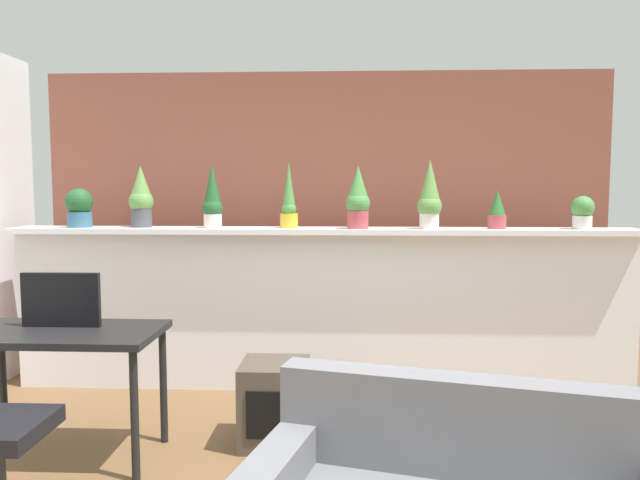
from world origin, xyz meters
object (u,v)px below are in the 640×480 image
(potted_plant_5, at_px, (430,196))
(potted_plant_7, at_px, (583,212))
(potted_plant_2, at_px, (212,199))
(potted_plant_0, at_px, (79,207))
(potted_plant_3, at_px, (289,201))
(tv_monitor, at_px, (61,300))
(potted_plant_4, at_px, (358,199))
(side_cube_shelf, at_px, (275,403))
(potted_plant_6, at_px, (497,210))
(potted_plant_1, at_px, (141,197))
(desk, at_px, (62,345))

(potted_plant_5, height_order, potted_plant_7, potted_plant_5)
(potted_plant_2, bearing_deg, potted_plant_5, -1.15)
(potted_plant_0, distance_m, potted_plant_5, 2.63)
(potted_plant_0, xyz_separation_m, potted_plant_5, (2.63, -0.03, 0.09))
(potted_plant_3, relative_size, tv_monitor, 1.09)
(potted_plant_3, height_order, potted_plant_4, potted_plant_3)
(tv_monitor, distance_m, side_cube_shelf, 1.39)
(potted_plant_2, height_order, potted_plant_5, potted_plant_5)
(potted_plant_4, relative_size, potted_plant_5, 0.91)
(potted_plant_7, relative_size, side_cube_shelf, 0.48)
(potted_plant_7, bearing_deg, potted_plant_4, -179.52)
(potted_plant_6, bearing_deg, side_cube_shelf, -147.15)
(potted_plant_0, relative_size, side_cube_shelf, 0.59)
(potted_plant_5, relative_size, side_cube_shelf, 1.02)
(potted_plant_3, bearing_deg, potted_plant_1, 178.78)
(potted_plant_4, distance_m, potted_plant_6, 1.03)
(side_cube_shelf, bearing_deg, potted_plant_4, 61.52)
(potted_plant_1, relative_size, desk, 0.43)
(potted_plant_4, xyz_separation_m, potted_plant_7, (1.63, 0.01, -0.09))
(potted_plant_0, xyz_separation_m, potted_plant_1, (0.46, 0.04, 0.08))
(potted_plant_5, height_order, potted_plant_6, potted_plant_5)
(potted_plant_2, height_order, potted_plant_4, potted_plant_2)
(potted_plant_2, distance_m, potted_plant_4, 1.09)
(side_cube_shelf, bearing_deg, potted_plant_1, 138.20)
(potted_plant_7, bearing_deg, potted_plant_6, 176.48)
(potted_plant_2, xyz_separation_m, potted_plant_7, (2.72, -0.02, -0.09))
(tv_monitor, bearing_deg, side_cube_shelf, 8.33)
(potted_plant_2, bearing_deg, potted_plant_3, 1.92)
(potted_plant_7, distance_m, side_cube_shelf, 2.60)
(potted_plant_1, xyz_separation_m, potted_plant_4, (1.65, -0.07, -0.01))
(potted_plant_6, distance_m, side_cube_shelf, 2.15)
(potted_plant_5, xyz_separation_m, side_cube_shelf, (-1.03, -0.94, -1.23))
(potted_plant_7, bearing_deg, desk, -159.93)
(potted_plant_0, relative_size, potted_plant_4, 0.64)
(potted_plant_0, bearing_deg, side_cube_shelf, -31.33)
(potted_plant_6, bearing_deg, tv_monitor, -156.94)
(potted_plant_6, bearing_deg, potted_plant_0, -179.64)
(potted_plant_4, bearing_deg, potted_plant_6, 2.83)
(potted_plant_3, xyz_separation_m, tv_monitor, (-1.21, -1.17, -0.54))
(potted_plant_1, height_order, potted_plant_5, potted_plant_5)
(potted_plant_4, bearing_deg, potted_plant_3, 174.43)
(potted_plant_0, height_order, potted_plant_6, potted_plant_0)
(potted_plant_2, xyz_separation_m, potted_plant_6, (2.11, 0.02, -0.09))
(potted_plant_3, xyz_separation_m, potted_plant_5, (1.04, -0.05, 0.04))
(potted_plant_3, bearing_deg, desk, -133.19)
(potted_plant_7, xyz_separation_m, side_cube_shelf, (-2.14, -0.96, -1.12))
(desk, bearing_deg, potted_plant_0, 108.90)
(potted_plant_0, relative_size, potted_plant_2, 0.61)
(potted_plant_0, relative_size, desk, 0.27)
(desk, relative_size, side_cube_shelf, 2.20)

